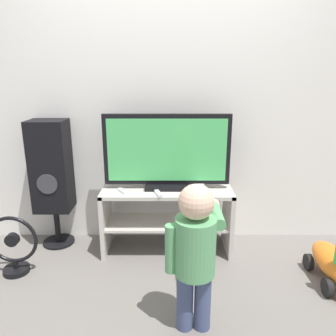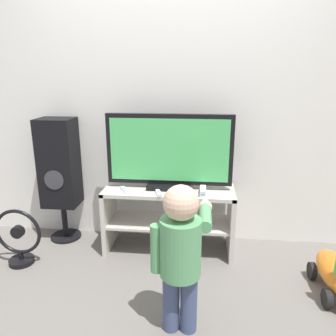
# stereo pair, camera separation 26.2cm
# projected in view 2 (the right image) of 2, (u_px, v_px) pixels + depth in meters

# --- Properties ---
(ground_plane) EXTENTS (16.00, 16.00, 0.00)m
(ground_plane) POSITION_uv_depth(u_px,v_px,m) (166.00, 261.00, 2.73)
(ground_plane) COLOR slate
(wall_back) EXTENTS (10.00, 0.06, 2.60)m
(wall_back) POSITION_uv_depth(u_px,v_px,m) (173.00, 98.00, 2.83)
(wall_back) COLOR silver
(wall_back) RESTS_ON ground_plane
(tv_stand) EXTENTS (1.10, 0.41, 0.57)m
(tv_stand) POSITION_uv_depth(u_px,v_px,m) (169.00, 210.00, 2.82)
(tv_stand) COLOR beige
(tv_stand) RESTS_ON ground_plane
(television) EXTENTS (1.04, 0.20, 0.63)m
(television) POSITION_uv_depth(u_px,v_px,m) (169.00, 153.00, 2.69)
(television) COLOR black
(television) RESTS_ON tv_stand
(game_console) EXTENTS (0.05, 0.17, 0.05)m
(game_console) POSITION_uv_depth(u_px,v_px,m) (203.00, 191.00, 2.64)
(game_console) COLOR white
(game_console) RESTS_ON tv_stand
(remote_primary) EXTENTS (0.10, 0.13, 0.03)m
(remote_primary) POSITION_uv_depth(u_px,v_px,m) (125.00, 190.00, 2.71)
(remote_primary) COLOR white
(remote_primary) RESTS_ON tv_stand
(remote_secondary) EXTENTS (0.07, 0.13, 0.03)m
(remote_secondary) POSITION_uv_depth(u_px,v_px,m) (159.00, 193.00, 2.63)
(remote_secondary) COLOR white
(remote_secondary) RESTS_ON tv_stand
(child) EXTENTS (0.35, 0.52, 0.93)m
(child) POSITION_uv_depth(u_px,v_px,m) (181.00, 248.00, 1.87)
(child) COLOR #3F4C72
(child) RESTS_ON ground_plane
(speaker_tower) EXTENTS (0.31, 0.28, 1.13)m
(speaker_tower) POSITION_uv_depth(u_px,v_px,m) (59.00, 165.00, 2.93)
(speaker_tower) COLOR black
(speaker_tower) RESTS_ON ground_plane
(floor_fan) EXTENTS (0.39, 0.20, 0.48)m
(floor_fan) POSITION_uv_depth(u_px,v_px,m) (19.00, 239.00, 2.64)
(floor_fan) COLOR black
(floor_fan) RESTS_ON ground_plane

